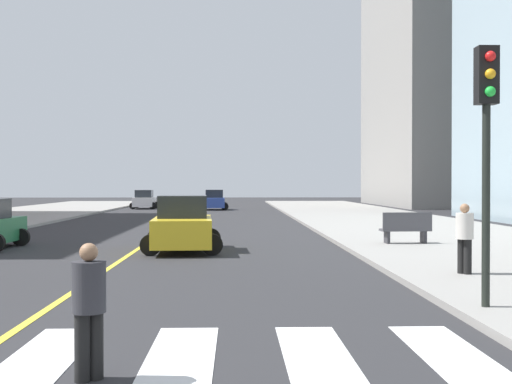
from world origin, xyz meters
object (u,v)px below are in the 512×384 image
object	(u,v)px
park_bench	(406,228)
traffic_light_near_corner	(487,123)
car_blue_fifth	(214,200)
pedestrian_waiting_east	(465,235)
pedestrian_crossing	(89,305)
car_white_second	(144,200)
car_yellow_fourth	(183,225)

from	to	relation	value
park_bench	traffic_light_near_corner	bearing A→B (deg)	168.19
car_blue_fifth	pedestrian_waiting_east	world-z (taller)	pedestrian_waiting_east
pedestrian_crossing	pedestrian_waiting_east	xyz separation A→B (m)	(7.14, 7.86, 0.19)
car_white_second	car_yellow_fourth	bearing A→B (deg)	-81.19
traffic_light_near_corner	park_bench	xyz separation A→B (m)	(1.78, 12.32, -2.64)
traffic_light_near_corner	car_white_second	bearing A→B (deg)	-75.78
car_yellow_fourth	park_bench	xyz separation A→B (m)	(7.91, 1.08, -0.19)
park_bench	pedestrian_crossing	size ratio (longest dim) A/B	1.15
car_white_second	car_blue_fifth	world-z (taller)	car_blue_fifth
car_yellow_fourth	car_blue_fifth	bearing A→B (deg)	-92.63
car_white_second	pedestrian_crossing	bearing A→B (deg)	-83.72
car_white_second	traffic_light_near_corner	bearing A→B (deg)	-76.59
car_blue_fifth	pedestrian_waiting_east	xyz separation A→B (m)	(7.32, -43.58, 0.24)
pedestrian_waiting_east	traffic_light_near_corner	bearing A→B (deg)	-48.79
car_white_second	pedestrian_waiting_east	xyz separation A→B (m)	(13.85, -46.13, 0.26)
car_yellow_fourth	traffic_light_near_corner	bearing A→B (deg)	115.82
traffic_light_near_corner	pedestrian_waiting_east	xyz separation A→B (m)	(1.09, 4.23, -2.26)
pedestrian_waiting_east	car_blue_fifth	bearing A→B (deg)	155.24
traffic_light_near_corner	pedestrian_crossing	size ratio (longest dim) A/B	2.82
car_white_second	park_bench	distance (m)	40.72
car_white_second	car_blue_fifth	size ratio (longest dim) A/B	0.97
traffic_light_near_corner	pedestrian_crossing	bearing A→B (deg)	31.03
traffic_light_near_corner	pedestrian_crossing	world-z (taller)	traffic_light_near_corner
pedestrian_crossing	car_white_second	bearing A→B (deg)	-119.72
car_white_second	pedestrian_waiting_east	bearing A→B (deg)	-74.09
car_yellow_fourth	traffic_light_near_corner	distance (m)	13.04
car_yellow_fourth	pedestrian_crossing	size ratio (longest dim) A/B	2.70
car_white_second	traffic_light_near_corner	xyz separation A→B (m)	(12.76, -50.36, 2.52)
park_bench	pedestrian_crossing	world-z (taller)	pedestrian_crossing
park_bench	pedestrian_waiting_east	bearing A→B (deg)	171.56
car_blue_fifth	park_bench	size ratio (longest dim) A/B	2.20
car_white_second	pedestrian_crossing	xyz separation A→B (m)	(6.72, -54.00, 0.07)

